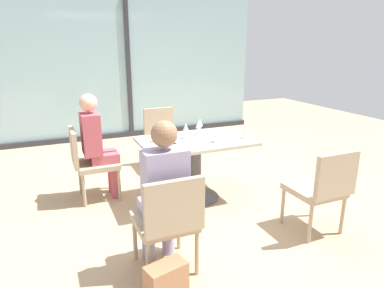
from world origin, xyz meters
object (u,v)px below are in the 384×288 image
(chair_far_left, at_px, (89,159))
(wine_glass_4, at_px, (177,136))
(wine_glass_2, at_px, (246,127))
(handbag_0, at_px, (166,282))
(wine_glass_5, at_px, (198,125))
(wine_glass_0, at_px, (200,123))
(cell_phone_on_table, at_px, (175,145))
(dining_table_main, at_px, (195,155))
(wine_glass_3, at_px, (186,127))
(coffee_cup, at_px, (216,138))
(person_far_left, at_px, (97,142))
(chair_front_left, at_px, (168,218))
(chair_front_right, at_px, (322,186))
(chair_near_window, at_px, (162,134))
(wine_glass_1, at_px, (155,130))
(person_front_left, at_px, (163,189))

(chair_far_left, height_order, wine_glass_4, wine_glass_4)
(wine_glass_2, height_order, handbag_0, wine_glass_2)
(chair_far_left, distance_m, wine_glass_5, 1.36)
(wine_glass_0, relative_size, cell_phone_on_table, 1.28)
(dining_table_main, relative_size, wine_glass_4, 6.86)
(wine_glass_3, bearing_deg, cell_phone_on_table, -136.80)
(coffee_cup, bearing_deg, wine_glass_3, 131.12)
(person_far_left, height_order, wine_glass_4, person_far_left)
(chair_front_left, distance_m, coffee_cup, 1.43)
(dining_table_main, bearing_deg, chair_front_right, -57.60)
(dining_table_main, xyz_separation_m, chair_far_left, (-1.15, 0.48, -0.04))
(chair_near_window, height_order, handbag_0, chair_near_window)
(chair_far_left, xyz_separation_m, wine_glass_2, (1.72, -0.65, 0.37))
(wine_glass_0, xyz_separation_m, coffee_cup, (-0.01, -0.44, -0.09))
(chair_front_left, bearing_deg, wine_glass_1, 76.43)
(chair_front_right, relative_size, wine_glass_1, 4.70)
(chair_near_window, relative_size, wine_glass_0, 4.70)
(dining_table_main, bearing_deg, chair_near_window, 90.00)
(handbag_0, bearing_deg, chair_far_left, 84.42)
(dining_table_main, xyz_separation_m, cell_phone_on_table, (-0.30, -0.11, 0.19))
(chair_front_right, relative_size, handbag_0, 2.90)
(wine_glass_4, bearing_deg, wine_glass_1, 111.75)
(wine_glass_2, bearing_deg, person_far_left, 158.04)
(chair_front_right, relative_size, coffee_cup, 9.67)
(wine_glass_2, xyz_separation_m, wine_glass_5, (-0.45, 0.34, 0.00))
(person_far_left, distance_m, wine_glass_2, 1.75)
(dining_table_main, xyz_separation_m, wine_glass_1, (-0.46, 0.10, 0.32))
(chair_near_window, relative_size, wine_glass_1, 4.70)
(wine_glass_3, bearing_deg, chair_front_left, -117.78)
(wine_glass_2, bearing_deg, wine_glass_4, -176.02)
(wine_glass_0, relative_size, handbag_0, 0.62)
(dining_table_main, xyz_separation_m, wine_glass_4, (-0.32, -0.23, 0.32))
(wine_glass_1, height_order, wine_glass_4, same)
(wine_glass_0, bearing_deg, handbag_0, -121.48)
(wine_glass_3, distance_m, coffee_cup, 0.39)
(cell_phone_on_table, bearing_deg, wine_glass_3, 34.55)
(cell_phone_on_table, bearing_deg, chair_front_left, -121.79)
(chair_near_window, xyz_separation_m, wine_glass_0, (0.18, -0.96, 0.37))
(chair_front_left, relative_size, wine_glass_5, 4.70)
(person_front_left, bearing_deg, dining_table_main, 55.12)
(dining_table_main, distance_m, cell_phone_on_table, 0.37)
(person_far_left, bearing_deg, wine_glass_1, -32.63)
(chair_front_right, height_order, chair_near_window, same)
(dining_table_main, height_order, chair_far_left, chair_far_left)
(handbag_0, bearing_deg, wine_glass_2, 28.51)
(dining_table_main, xyz_separation_m, person_far_left, (-1.05, 0.48, 0.16))
(chair_near_window, distance_m, person_far_left, 1.30)
(person_far_left, bearing_deg, person_front_left, -80.32)
(wine_glass_5, height_order, coffee_cup, wine_glass_5)
(chair_front_left, bearing_deg, chair_near_window, 72.39)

